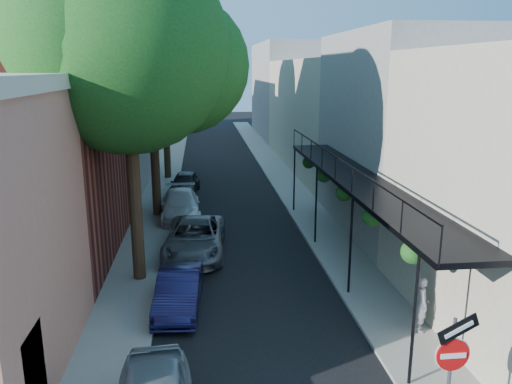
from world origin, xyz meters
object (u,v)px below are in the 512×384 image
object	(u,v)px
oak_far	(170,55)
parked_car_b	(179,290)
sign_post	(452,360)
parked_car_e	(185,183)
oak_near	(141,54)
parked_car_c	(195,238)
parked_car_d	(181,205)
oak_mid	(159,76)
pedestrian	(421,304)

from	to	relation	value
oak_far	parked_car_b	size ratio (longest dim) A/B	3.17
sign_post	parked_car_e	size ratio (longest dim) A/B	0.78
sign_post	oak_near	xyz separation A→B (m)	(-6.53, 9.29, 5.84)
sign_post	parked_car_b	size ratio (longest dim) A/B	0.80
parked_car_c	parked_car_d	xyz separation A→B (m)	(-0.76, 5.19, -0.02)
oak_near	oak_far	distance (m)	17.01
parked_car_b	oak_near	bearing A→B (deg)	116.16
parked_car_b	parked_car_e	distance (m)	15.01
parked_car_c	oak_mid	bearing A→B (deg)	109.17
oak_far	pedestrian	distance (m)	24.45
sign_post	oak_mid	bearing A→B (deg)	110.86
oak_near	oak_mid	xyz separation A→B (m)	(-0.05, 7.97, -0.82)
parked_car_d	oak_near	bearing A→B (deg)	-98.33
oak_mid	oak_far	world-z (taller)	oak_far
oak_near	sign_post	bearing A→B (deg)	-54.91
sign_post	parked_car_e	bearing A→B (deg)	104.69
oak_far	parked_car_e	distance (m)	8.91
parked_car_b	parked_car_c	xyz separation A→B (m)	(0.46, 4.71, 0.08)
sign_post	parked_car_d	distance (m)	17.63
oak_near	parked_car_c	distance (m)	7.64
oak_near	parked_car_b	distance (m)	7.78
parked_car_d	parked_car_e	size ratio (longest dim) A/B	1.23
parked_car_d	parked_car_e	xyz separation A→B (m)	(0.07, 5.11, -0.03)
pedestrian	parked_car_c	bearing A→B (deg)	51.37
sign_post	oak_far	world-z (taller)	oak_far
oak_far	parked_car_c	size ratio (longest dim) A/B	2.35
oak_near	parked_car_d	xyz separation A→B (m)	(0.77, 7.32, -7.19)
sign_post	parked_car_e	xyz separation A→B (m)	(-5.69, 21.72, -1.38)
parked_car_e	oak_far	bearing A→B (deg)	107.35
oak_mid	oak_far	distance (m)	9.12
parked_car_c	parked_car_b	bearing A→B (deg)	-91.63
oak_mid	parked_car_e	xyz separation A→B (m)	(0.88, 4.46, -6.40)
parked_car_b	pedestrian	xyz separation A→B (m)	(6.90, -2.34, 0.32)
sign_post	oak_near	size ratio (longest dim) A/B	0.26
oak_far	parked_car_b	xyz separation A→B (m)	(1.05, -19.59, -7.64)
sign_post	parked_car_c	xyz separation A→B (m)	(-4.99, 11.42, -1.33)
parked_car_b	pedestrian	bearing A→B (deg)	-15.05
oak_mid	oak_far	size ratio (longest dim) A/B	0.86
oak_mid	pedestrian	xyz separation A→B (m)	(8.02, -12.89, -6.12)
oak_far	parked_car_d	size ratio (longest dim) A/B	2.52
oak_near	parked_car_b	size ratio (longest dim) A/B	3.04
parked_car_e	pedestrian	distance (m)	18.76
oak_near	parked_car_b	world-z (taller)	oak_near
parked_car_b	parked_car_c	size ratio (longest dim) A/B	0.74
parked_car_c	oak_far	bearing A→B (deg)	99.83
oak_far	oak_mid	bearing A→B (deg)	-90.41
pedestrian	sign_post	bearing A→B (deg)	170.71
parked_car_e	pedestrian	bearing A→B (deg)	-60.46
parked_car_d	pedestrian	size ratio (longest dim) A/B	2.90
oak_mid	parked_car_d	distance (m)	6.46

